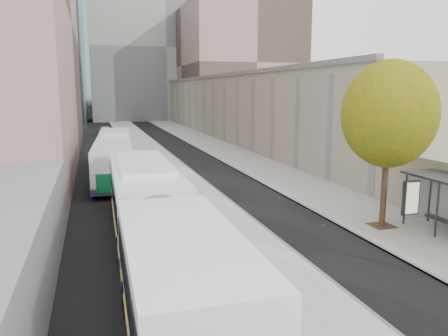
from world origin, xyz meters
name	(u,v)px	position (x,y,z in m)	size (l,w,h in m)	color
bus_platform	(156,161)	(-3.88, 35.00, 0.07)	(4.25, 150.00, 0.15)	#AEAEAE
sidewalk	(240,158)	(4.12, 35.00, 0.04)	(4.75, 150.00, 0.08)	gray
building_tan	(249,105)	(15.50, 64.00, 4.00)	(18.00, 92.00, 8.00)	gray
building_far_block	(160,51)	(6.00, 96.00, 15.00)	(30.00, 18.00, 30.00)	gray
tree_c	(389,114)	(3.60, 13.00, 5.25)	(4.20, 4.20, 7.28)	#321F18
bus_near	(155,222)	(-7.14, 11.47, 1.66)	(2.97, 18.26, 3.04)	white
bus_far	(114,154)	(-7.66, 30.04, 1.54)	(3.52, 17.05, 2.82)	white
distant_car	(105,131)	(-7.44, 59.95, 0.69)	(1.62, 4.02, 1.37)	silver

